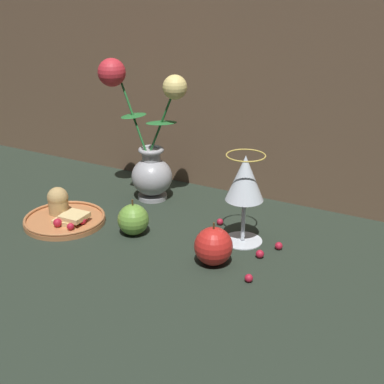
{
  "coord_description": "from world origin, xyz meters",
  "views": [
    {
      "loc": [
        0.55,
        -0.86,
        0.5
      ],
      "look_at": [
        0.09,
        -0.0,
        0.1
      ],
      "focal_mm": 50.0,
      "sensor_mm": 36.0,
      "label": 1
    }
  ],
  "objects_px": {
    "plate_with_pastries": "(64,215)",
    "apple_beside_vase": "(133,220)",
    "apple_near_glass": "(213,246)",
    "wine_glass": "(245,182)",
    "vase": "(147,148)"
  },
  "relations": [
    {
      "from": "vase",
      "to": "wine_glass",
      "type": "distance_m",
      "value": 0.3
    },
    {
      "from": "apple_beside_vase",
      "to": "plate_with_pastries",
      "type": "bearing_deg",
      "value": -171.0
    },
    {
      "from": "wine_glass",
      "to": "apple_near_glass",
      "type": "bearing_deg",
      "value": -96.11
    },
    {
      "from": "plate_with_pastries",
      "to": "wine_glass",
      "type": "distance_m",
      "value": 0.41
    },
    {
      "from": "plate_with_pastries",
      "to": "apple_beside_vase",
      "type": "height_order",
      "value": "apple_beside_vase"
    },
    {
      "from": "wine_glass",
      "to": "apple_beside_vase",
      "type": "height_order",
      "value": "wine_glass"
    },
    {
      "from": "plate_with_pastries",
      "to": "apple_near_glass",
      "type": "height_order",
      "value": "apple_near_glass"
    },
    {
      "from": "plate_with_pastries",
      "to": "wine_glass",
      "type": "xyz_separation_m",
      "value": [
        0.37,
        0.1,
        0.11
      ]
    },
    {
      "from": "vase",
      "to": "plate_with_pastries",
      "type": "distance_m",
      "value": 0.24
    },
    {
      "from": "vase",
      "to": "apple_beside_vase",
      "type": "xyz_separation_m",
      "value": [
        0.08,
        -0.17,
        -0.09
      ]
    },
    {
      "from": "apple_beside_vase",
      "to": "apple_near_glass",
      "type": "bearing_deg",
      "value": -8.49
    },
    {
      "from": "vase",
      "to": "apple_beside_vase",
      "type": "distance_m",
      "value": 0.21
    },
    {
      "from": "plate_with_pastries",
      "to": "apple_beside_vase",
      "type": "bearing_deg",
      "value": 9.0
    },
    {
      "from": "plate_with_pastries",
      "to": "wine_glass",
      "type": "height_order",
      "value": "wine_glass"
    },
    {
      "from": "apple_near_glass",
      "to": "plate_with_pastries",
      "type": "bearing_deg",
      "value": 179.42
    }
  ]
}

